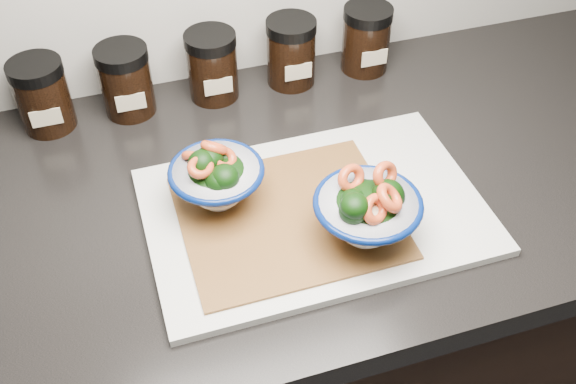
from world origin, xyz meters
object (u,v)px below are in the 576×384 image
object	(u,v)px
cutting_board	(314,211)
bowl_left	(216,178)
spice_jar_d	(291,52)
bowl_right	(367,212)
spice_jar_a	(42,95)
spice_jar_e	(366,39)
spice_jar_b	(126,81)
spice_jar_c	(212,66)

from	to	relation	value
cutting_board	bowl_left	distance (m)	0.14
bowl_left	spice_jar_d	bearing A→B (deg)	54.24
bowl_right	spice_jar_a	xyz separation A→B (m)	(-0.37, 0.38, -0.00)
cutting_board	spice_jar_e	bearing A→B (deg)	57.24
spice_jar_b	spice_jar_e	distance (m)	0.40
spice_jar_a	spice_jar_e	distance (m)	0.53
cutting_board	spice_jar_a	distance (m)	0.45
cutting_board	spice_jar_d	xyz separation A→B (m)	(0.07, 0.31, 0.05)
spice_jar_a	spice_jar_c	size ratio (longest dim) A/B	1.00
bowl_right	spice_jar_b	size ratio (longest dim) A/B	1.22
spice_jar_a	spice_jar_d	world-z (taller)	same
spice_jar_c	spice_jar_d	bearing A→B (deg)	0.00
cutting_board	spice_jar_a	bearing A→B (deg)	136.82
spice_jar_b	cutting_board	bearing A→B (deg)	-56.61
spice_jar_a	spice_jar_c	bearing A→B (deg)	0.00
spice_jar_b	spice_jar_c	world-z (taller)	same
bowl_left	spice_jar_d	world-z (taller)	same
bowl_right	spice_jar_e	world-z (taller)	bowl_right
cutting_board	spice_jar_e	distance (m)	0.37
bowl_left	spice_jar_c	size ratio (longest dim) A/B	1.13
bowl_left	bowl_right	size ratio (longest dim) A/B	0.93
spice_jar_c	spice_jar_e	xyz separation A→B (m)	(0.26, 0.00, 0.00)
bowl_left	spice_jar_e	bearing A→B (deg)	39.08
bowl_right	spice_jar_b	bearing A→B (deg)	123.09
bowl_right	spice_jar_e	bearing A→B (deg)	67.74
spice_jar_b	bowl_right	bearing A→B (deg)	-56.91
bowl_right	cutting_board	bearing A→B (deg)	121.74
bowl_left	spice_jar_d	size ratio (longest dim) A/B	1.13
spice_jar_c	spice_jar_e	world-z (taller)	same
spice_jar_e	spice_jar_a	bearing A→B (deg)	180.00
bowl_right	spice_jar_c	bearing A→B (deg)	106.16
bowl_left	spice_jar_b	bearing A→B (deg)	107.66
bowl_left	spice_jar_a	bearing A→B (deg)	128.73
bowl_right	spice_jar_a	size ratio (longest dim) A/B	1.22
spice_jar_a	spice_jar_d	bearing A→B (deg)	0.00
bowl_left	spice_jar_c	bearing A→B (deg)	78.13
cutting_board	bowl_left	world-z (taller)	bowl_left
bowl_right	spice_jar_a	world-z (taller)	bowl_right
spice_jar_b	spice_jar_c	distance (m)	0.14
bowl_left	spice_jar_a	distance (m)	0.33
spice_jar_d	spice_jar_e	bearing A→B (deg)	0.00
spice_jar_a	bowl_left	bearing A→B (deg)	-51.27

